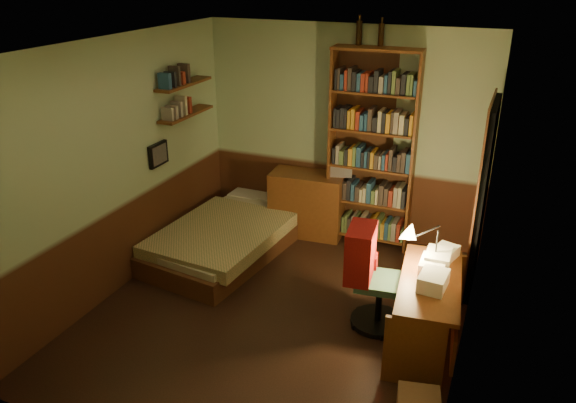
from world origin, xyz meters
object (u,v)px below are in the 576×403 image
at_px(bookshelf, 372,151).
at_px(office_chair, 380,279).
at_px(mini_stereo, 341,169).
at_px(dresser, 307,204).
at_px(bed, 229,226).
at_px(desk, 427,312).
at_px(desk_lamp, 438,231).

bearing_deg(bookshelf, office_chair, -74.45).
bearing_deg(bookshelf, mini_stereo, 170.78).
distance_m(bookshelf, office_chair, 1.90).
relative_size(dresser, mini_stereo, 3.36).
distance_m(dresser, bookshelf, 1.10).
bearing_deg(bed, mini_stereo, 47.54).
bearing_deg(desk, bookshelf, 113.91).
bearing_deg(office_chair, bookshelf, 102.02).
bearing_deg(dresser, bookshelf, 1.96).
relative_size(mini_stereo, office_chair, 0.27).
bearing_deg(desk, bed, 153.82).
height_order(bed, dresser, dresser).
relative_size(dresser, desk_lamp, 1.33).
relative_size(desk_lamp, office_chair, 0.68).
bearing_deg(office_chair, desk, -20.79).
relative_size(mini_stereo, desk, 0.22).
relative_size(bed, office_chair, 2.12).
height_order(mini_stereo, desk, mini_stereo).
bearing_deg(desk_lamp, office_chair, -138.59).
xyz_separation_m(dresser, mini_stereo, (0.39, 0.13, 0.48)).
bearing_deg(dresser, desk_lamp, -43.03).
xyz_separation_m(mini_stereo, bookshelf, (0.38, -0.04, 0.30)).
bearing_deg(office_chair, bed, 151.86).
bearing_deg(bed, desk_lamp, -7.01).
xyz_separation_m(bookshelf, desk, (1.04, -1.80, -0.85)).
xyz_separation_m(bed, dresser, (0.70, 0.80, 0.09)).
bearing_deg(mini_stereo, office_chair, -76.39).
xyz_separation_m(mini_stereo, desk_lamp, (1.40, -1.56, 0.13)).
height_order(bed, bookshelf, bookshelf).
relative_size(dresser, office_chair, 0.90).
height_order(dresser, office_chair, office_chair).
bearing_deg(desk, dresser, 130.46).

